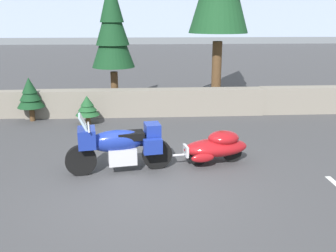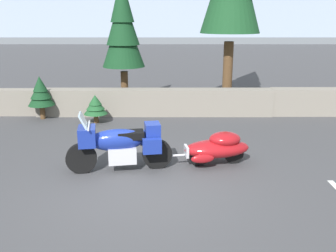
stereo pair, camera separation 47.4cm
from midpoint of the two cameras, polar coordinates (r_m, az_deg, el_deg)
ground_plane at (r=7.51m, az=-4.95°, el=-9.40°), size 80.00×80.00×0.00m
stone_guard_wall at (r=12.78m, az=-0.72°, el=3.70°), size 24.00×0.65×0.91m
touring_motorcycle at (r=8.10m, az=-9.17°, el=-2.86°), size 2.30×0.97×1.33m
car_shaped_trailer at (r=8.57m, az=5.82°, el=-3.11°), size 2.23×0.95×0.76m
pine_tree_secondary at (r=13.60m, az=-9.59°, el=14.77°), size 1.52×1.52×4.68m
pine_sapling_near at (r=12.80m, az=-21.40°, el=4.58°), size 0.85×0.85×1.42m
pine_sapling_farther at (r=11.94m, az=-13.39°, el=2.91°), size 0.75×0.75×0.91m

